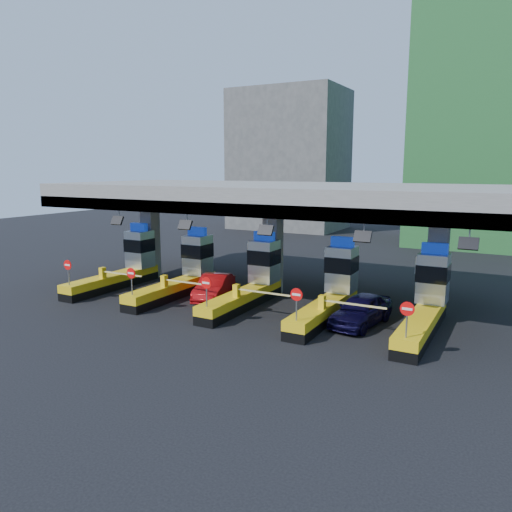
% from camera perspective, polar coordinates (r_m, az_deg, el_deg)
% --- Properties ---
extents(ground, '(120.00, 120.00, 0.00)m').
position_cam_1_polar(ground, '(29.84, -0.66, -5.51)').
color(ground, black).
rests_on(ground, ground).
extents(toll_canopy, '(28.00, 12.09, 7.00)m').
position_cam_1_polar(toll_canopy, '(31.35, 1.88, 6.62)').
color(toll_canopy, slate).
rests_on(toll_canopy, ground).
extents(toll_lane_far_left, '(4.43, 8.00, 4.16)m').
position_cam_1_polar(toll_lane_far_left, '(35.53, -14.70, -1.00)').
color(toll_lane_far_left, black).
rests_on(toll_lane_far_left, ground).
extents(toll_lane_left, '(4.43, 8.00, 4.16)m').
position_cam_1_polar(toll_lane_left, '(32.38, -8.19, -1.83)').
color(toll_lane_left, black).
rests_on(toll_lane_left, ground).
extents(toll_lane_center, '(4.43, 8.00, 4.16)m').
position_cam_1_polar(toll_lane_center, '(29.74, -0.40, -2.79)').
color(toll_lane_center, black).
rests_on(toll_lane_center, ground).
extents(toll_lane_right, '(4.43, 8.00, 4.16)m').
position_cam_1_polar(toll_lane_right, '(27.75, 8.72, -3.85)').
color(toll_lane_right, black).
rests_on(toll_lane_right, ground).
extents(toll_lane_far_right, '(4.43, 8.00, 4.16)m').
position_cam_1_polar(toll_lane_far_right, '(26.56, 18.96, -4.92)').
color(toll_lane_far_right, black).
rests_on(toll_lane_far_right, ground).
extents(bg_building_scaffold, '(18.00, 12.00, 28.00)m').
position_cam_1_polar(bg_building_scaffold, '(57.50, 27.20, 14.96)').
color(bg_building_scaffold, '#1E5926').
rests_on(bg_building_scaffold, ground).
extents(bg_building_concrete, '(14.00, 10.00, 18.00)m').
position_cam_1_polar(bg_building_concrete, '(67.23, 3.82, 10.87)').
color(bg_building_concrete, '#4C4C49').
rests_on(bg_building_concrete, ground).
extents(van, '(2.56, 4.91, 1.60)m').
position_cam_1_polar(van, '(26.34, 11.92, -6.05)').
color(van, black).
rests_on(van, ground).
extents(red_car, '(2.81, 4.82, 1.50)m').
position_cam_1_polar(red_car, '(30.91, -4.80, -3.56)').
color(red_car, '#A40C0F').
rests_on(red_car, ground).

